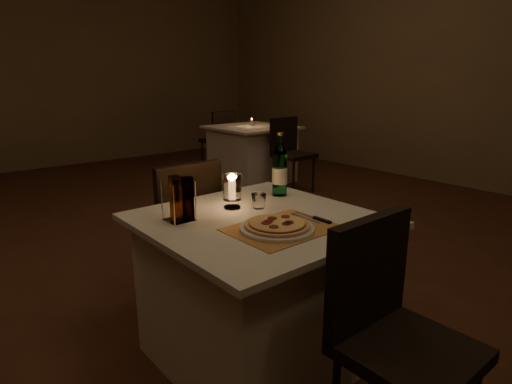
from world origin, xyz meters
TOP-DOWN VIEW (x-y plane):
  - floor at (0.00, 0.00)m, footprint 8.00×10.00m
  - wall_back at (0.00, 5.01)m, footprint 8.00×0.02m
  - wall_right at (4.01, 0.00)m, footprint 0.02×10.00m
  - main_table at (-0.28, -0.70)m, footprint 1.00×1.00m
  - chair_near at (-0.28, -1.41)m, footprint 0.42×0.42m
  - chair_far at (-0.28, 0.01)m, footprint 0.42×0.42m
  - placemat at (-0.30, -0.88)m, footprint 0.45×0.34m
  - plate at (-0.33, -0.88)m, footprint 0.32×0.32m
  - pizza at (-0.33, -0.88)m, footprint 0.28×0.28m
  - fork at (-0.13, -0.85)m, footprint 0.02×0.18m
  - knife at (-0.10, -0.91)m, footprint 0.02×0.22m
  - tumbler at (-0.18, -0.59)m, footprint 0.07×0.07m
  - water_bottle at (0.06, -0.47)m, footprint 0.08×0.08m
  - hurricane_candle at (-0.28, -0.50)m, footprint 0.09×0.09m
  - cruet_caddy at (-0.58, -0.51)m, footprint 0.12×0.12m
  - neighbor_table_right at (2.12, 2.27)m, footprint 1.00×1.00m
  - neighbor_chair_ra at (2.12, 1.56)m, footprint 0.42×0.42m
  - neighbor_chair_rb at (2.12, 2.98)m, footprint 0.42×0.42m
  - neighbor_candle_right at (2.12, 2.27)m, footprint 0.03×0.03m

SIDE VIEW (x-z plane):
  - floor at x=0.00m, z-range -0.02..0.00m
  - main_table at x=-0.28m, z-range 0.00..0.74m
  - neighbor_table_right at x=2.12m, z-range 0.00..0.74m
  - chair_near at x=-0.28m, z-range 0.10..1.00m
  - chair_far at x=-0.28m, z-range 0.10..1.00m
  - neighbor_chair_ra at x=2.12m, z-range 0.10..1.00m
  - neighbor_chair_rb at x=2.12m, z-range 0.10..1.00m
  - placemat at x=-0.30m, z-range 0.74..0.74m
  - fork at x=-0.13m, z-range 0.74..0.75m
  - knife at x=-0.10m, z-range 0.74..0.76m
  - plate at x=-0.33m, z-range 0.74..0.76m
  - pizza at x=-0.33m, z-range 0.76..0.78m
  - tumbler at x=-0.18m, z-range 0.74..0.81m
  - neighbor_candle_right at x=2.12m, z-range 0.73..0.84m
  - cruet_caddy at x=-0.58m, z-range 0.73..0.94m
  - hurricane_candle at x=-0.28m, z-range 0.75..0.93m
  - water_bottle at x=0.06m, z-range 0.71..1.05m
  - wall_back at x=0.00m, z-range 0.00..3.00m
  - wall_right at x=4.01m, z-range 0.00..3.00m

